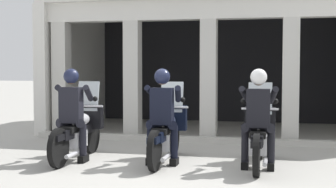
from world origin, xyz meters
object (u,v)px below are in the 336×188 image
at_px(police_officer_left, 72,107).
at_px(police_officer_right, 258,110).
at_px(police_officer_center, 162,108).
at_px(motorcycle_left, 79,130).
at_px(motorcycle_center, 166,132).
at_px(motorcycle_right, 259,135).

distance_m(police_officer_left, police_officer_right, 3.10).
distance_m(police_officer_center, police_officer_right, 1.55).
relative_size(motorcycle_left, motorcycle_center, 1.00).
height_order(police_officer_left, motorcycle_center, police_officer_left).
bearing_deg(motorcycle_center, motorcycle_right, -3.15).
relative_size(police_officer_left, police_officer_right, 1.00).
xyz_separation_m(motorcycle_center, police_officer_right, (1.55, -0.31, 0.44)).
distance_m(motorcycle_center, police_officer_right, 1.64).
distance_m(police_officer_center, motorcycle_right, 1.63).
height_order(motorcycle_left, motorcycle_center, same).
xyz_separation_m(police_officer_left, police_officer_center, (1.55, 0.10, 0.00)).
bearing_deg(police_officer_center, police_officer_right, -3.15).
bearing_deg(police_officer_right, motorcycle_center, 174.66).
xyz_separation_m(police_officer_center, motorcycle_right, (1.55, 0.26, -0.44)).
xyz_separation_m(motorcycle_left, motorcycle_center, (1.55, 0.10, 0.00)).
xyz_separation_m(motorcycle_left, police_officer_left, (-0.00, -0.28, 0.44)).
xyz_separation_m(motorcycle_left, police_officer_right, (3.10, -0.21, 0.44)).
bearing_deg(police_officer_right, police_officer_left, -172.62).
relative_size(motorcycle_center, motorcycle_right, 1.00).
bearing_deg(motorcycle_left, police_officer_center, -4.94).
relative_size(police_officer_center, police_officer_right, 1.00).
xyz_separation_m(police_officer_left, police_officer_right, (3.10, 0.08, 0.00)).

